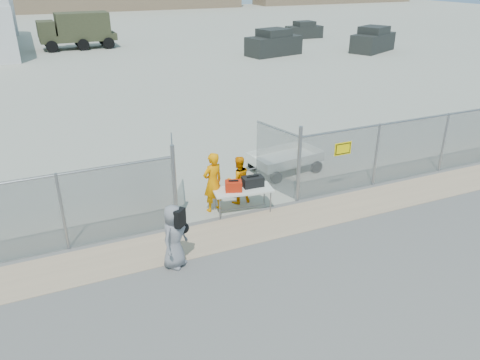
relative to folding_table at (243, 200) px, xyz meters
name	(u,v)px	position (x,y,z in m)	size (l,w,h in m)	color
ground	(270,245)	(-0.11, -2.05, -0.38)	(160.00, 160.00, 0.00)	#505050
tarmac_inside	(82,41)	(-0.11, 39.95, -0.37)	(160.00, 80.00, 0.01)	#9EA08E
dirt_strip	(254,228)	(-0.11, -1.05, -0.37)	(44.00, 1.60, 0.01)	tan
chain_link_fence	(240,180)	(-0.11, -0.05, 0.72)	(40.00, 0.20, 2.20)	gray
folding_table	(243,200)	(0.00, 0.00, 0.00)	(1.78, 0.74, 0.76)	silver
orange_bag	(233,186)	(-0.30, 0.01, 0.53)	(0.49, 0.33, 0.31)	red
black_duffel	(253,181)	(0.37, 0.08, 0.53)	(0.63, 0.37, 0.31)	black
security_worker_left	(213,182)	(-0.80, 0.44, 0.57)	(0.69, 0.45, 1.89)	orange
security_worker_right	(238,180)	(0.12, 0.61, 0.40)	(0.76, 0.59, 1.56)	orange
visitor	(174,236)	(-2.71, -1.92, 0.46)	(0.82, 0.53, 1.68)	gray
utility_trailer	(285,161)	(2.69, 2.23, 0.02)	(3.29, 1.70, 0.80)	silver
military_truck	(77,31)	(-0.89, 34.77, 1.20)	(6.62, 2.44, 3.16)	#383B24
parked_vehicle_near	(274,42)	(13.80, 24.47, 0.68)	(4.69, 2.12, 2.12)	#252725
parked_vehicle_mid	(304,30)	(21.62, 32.55, 0.46)	(3.70, 1.67, 1.67)	#252725
parked_vehicle_far	(373,39)	(22.69, 22.64, 0.67)	(4.65, 2.10, 2.10)	#252725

